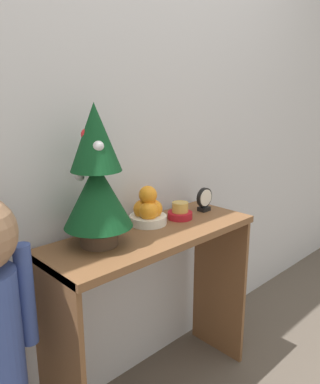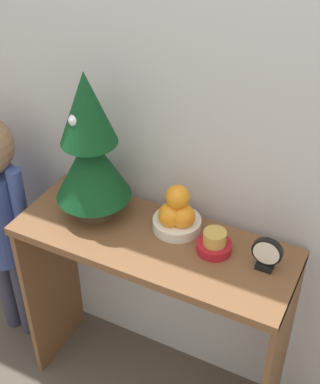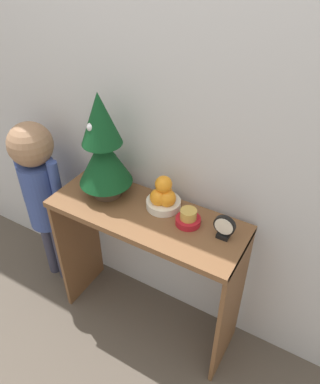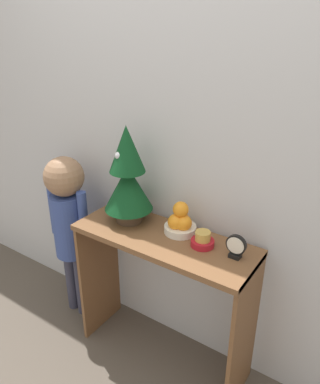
{
  "view_description": "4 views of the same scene",
  "coord_description": "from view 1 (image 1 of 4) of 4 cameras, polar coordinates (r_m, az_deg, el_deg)",
  "views": [
    {
      "loc": [
        -0.99,
        -0.89,
        1.34
      ],
      "look_at": [
        0.07,
        0.21,
        0.95
      ],
      "focal_mm": 35.0,
      "sensor_mm": 36.0,
      "label": 1
    },
    {
      "loc": [
        0.61,
        -0.99,
        1.95
      ],
      "look_at": [
        0.01,
        0.22,
        0.96
      ],
      "focal_mm": 50.0,
      "sensor_mm": 36.0,
      "label": 2
    },
    {
      "loc": [
        0.72,
        -0.92,
        1.91
      ],
      "look_at": [
        0.06,
        0.2,
        0.93
      ],
      "focal_mm": 35.0,
      "sensor_mm": 36.0,
      "label": 3
    },
    {
      "loc": [
        0.88,
        -1.15,
        1.77
      ],
      "look_at": [
        -0.02,
        0.18,
        1.03
      ],
      "focal_mm": 35.0,
      "sensor_mm": 36.0,
      "label": 4
    }
  ],
  "objects": [
    {
      "name": "back_wall",
      "position": [
        1.63,
        -6.45,
        11.21
      ],
      "size": [
        7.0,
        0.05,
        2.5
      ],
      "primitive_type": "cube",
      "color": "silver",
      "rests_on": "ground_plane"
    },
    {
      "name": "console_table",
      "position": [
        1.64,
        -0.92,
        -12.89
      ],
      "size": [
        0.94,
        0.35,
        0.8
      ],
      "color": "brown",
      "rests_on": "ground_plane"
    },
    {
      "name": "mini_tree",
      "position": [
        1.36,
        -9.63,
        2.13
      ],
      "size": [
        0.25,
        0.25,
        0.52
      ],
      "color": "#4C3828",
      "rests_on": "console_table"
    },
    {
      "name": "fruit_bowl",
      "position": [
        1.62,
        -1.83,
        -2.83
      ],
      "size": [
        0.16,
        0.16,
        0.17
      ],
      "color": "silver",
      "rests_on": "console_table"
    },
    {
      "name": "singing_bowl",
      "position": [
        1.7,
        3.07,
        -3.07
      ],
      "size": [
        0.11,
        0.11,
        0.08
      ],
      "color": "#AD1923",
      "rests_on": "console_table"
    },
    {
      "name": "desk_clock",
      "position": [
        1.81,
        6.79,
        -1.17
      ],
      "size": [
        0.09,
        0.04,
        0.11
      ],
      "color": "black",
      "rests_on": "console_table"
    }
  ]
}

